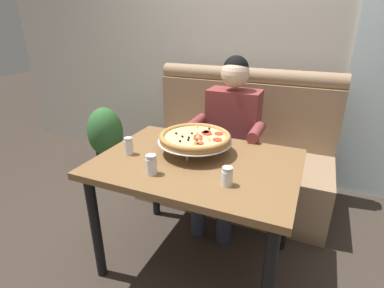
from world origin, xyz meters
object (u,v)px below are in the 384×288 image
at_px(pizza, 195,138).
at_px(shaker_parmesan, 129,147).
at_px(diner_main, 229,133).
at_px(potted_plant, 106,137).
at_px(booth_bench, 235,156).
at_px(shaker_pepper_flakes, 151,166).
at_px(dining_table, 197,175).
at_px(shaker_oregano, 227,178).

relative_size(pizza, shaker_parmesan, 4.21).
bearing_deg(shaker_parmesan, pizza, 26.54).
bearing_deg(pizza, diner_main, 83.47).
bearing_deg(diner_main, potted_plant, 171.44).
bearing_deg(potted_plant, pizza, -29.09).
relative_size(booth_bench, shaker_pepper_flakes, 14.59).
bearing_deg(pizza, potted_plant, 150.91).
bearing_deg(dining_table, booth_bench, 90.00).
distance_m(booth_bench, shaker_pepper_flakes, 1.21).
height_order(shaker_pepper_flakes, potted_plant, shaker_pepper_flakes).
bearing_deg(shaker_pepper_flakes, diner_main, 79.21).
bearing_deg(potted_plant, shaker_parmesan, -43.63).
height_order(shaker_parmesan, potted_plant, shaker_parmesan).
distance_m(shaker_oregano, potted_plant, 1.96).
relative_size(diner_main, shaker_parmesan, 11.83).
distance_m(booth_bench, potted_plant, 1.37).
height_order(dining_table, potted_plant, dining_table).
height_order(diner_main, shaker_pepper_flakes, diner_main).
bearing_deg(dining_table, shaker_pepper_flakes, -122.74).
relative_size(pizza, potted_plant, 0.65).
xyz_separation_m(dining_table, pizza, (-0.05, 0.10, 0.20)).
bearing_deg(shaker_parmesan, potted_plant, 136.37).
bearing_deg(diner_main, shaker_oregano, -74.04).
distance_m(booth_bench, dining_table, 0.92).
relative_size(diner_main, potted_plant, 1.82).
bearing_deg(dining_table, shaker_oregano, -39.30).
height_order(pizza, shaker_oregano, pizza).
xyz_separation_m(shaker_oregano, potted_plant, (-1.61, 1.03, -0.40)).
bearing_deg(dining_table, shaker_parmesan, -168.69).
bearing_deg(booth_bench, potted_plant, -177.55).
relative_size(booth_bench, diner_main, 1.26).
relative_size(diner_main, pizza, 2.81).
distance_m(shaker_pepper_flakes, shaker_parmesan, 0.30).
distance_m(shaker_oregano, shaker_pepper_flakes, 0.40).
height_order(diner_main, potted_plant, diner_main).
distance_m(dining_table, diner_main, 0.63).
relative_size(shaker_oregano, shaker_pepper_flakes, 0.89).
relative_size(booth_bench, dining_table, 1.39).
bearing_deg(diner_main, pizza, -96.53).
xyz_separation_m(booth_bench, shaker_parmesan, (-0.41, -0.97, 0.40)).
bearing_deg(shaker_parmesan, shaker_oregano, -10.02).
bearing_deg(diner_main, dining_table, -90.68).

